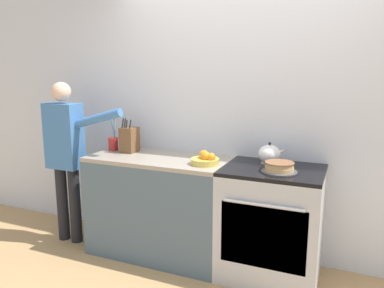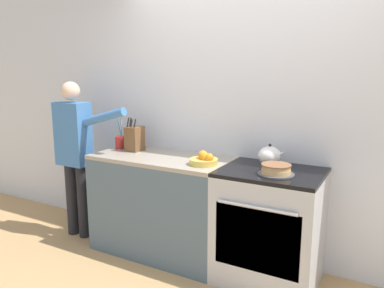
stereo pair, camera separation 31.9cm
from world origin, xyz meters
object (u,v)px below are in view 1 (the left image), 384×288
Objects in this scene: utensil_crock at (113,143)px; fruit_bowl at (205,159)px; person_baker at (66,149)px; layer_cake at (279,167)px; knife_block at (129,140)px; stove_range at (271,223)px; tea_kettle at (270,154)px.

utensil_crock is 1.33× the size of fruit_bowl.
person_baker is at bearing -151.48° from utensil_crock.
layer_cake is 0.84× the size of knife_block.
fruit_bowl is (-0.61, 0.01, 0.01)m from layer_cake.
utensil_crock is (-0.19, 0.01, -0.05)m from knife_block.
knife_block is at bearing 11.76° from person_baker.
tea_kettle is (-0.06, 0.15, 0.54)m from stove_range.
utensil_crock is 0.46m from person_baker.
utensil_crock is 0.20× the size of person_baker.
fruit_bowl is at bearing 179.37° from layer_cake.
fruit_bowl is 1.44m from person_baker.
fruit_bowl is 0.15× the size of person_baker.
stove_range is at bearing -3.05° from utensil_crock.
layer_cake is 1.15× the size of fruit_bowl.
knife_block reaches higher than fruit_bowl.
layer_cake is at bearing -56.39° from stove_range.
utensil_crock reaches higher than fruit_bowl.
utensil_crock reaches higher than tea_kettle.
utensil_crock is at bearing 21.03° from person_baker.
fruit_bowl is (1.04, -0.17, -0.03)m from utensil_crock.
stove_range is 0.56m from tea_kettle.
tea_kettle is at bearing 2.30° from utensil_crock.
person_baker is at bearing -178.18° from fruit_bowl.
fruit_bowl is at bearing -9.49° from utensil_crock.
utensil_crock is at bearing 170.51° from fruit_bowl.
utensil_crock reaches higher than layer_cake.
layer_cake is at bearing -62.39° from tea_kettle.
stove_range is at bearing -66.75° from tea_kettle.
person_baker is (-1.98, -0.13, 0.48)m from stove_range.
knife_block reaches higher than utensil_crock.
layer_cake is at bearing -0.63° from fruit_bowl.
knife_block is at bearing -3.19° from utensil_crock.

